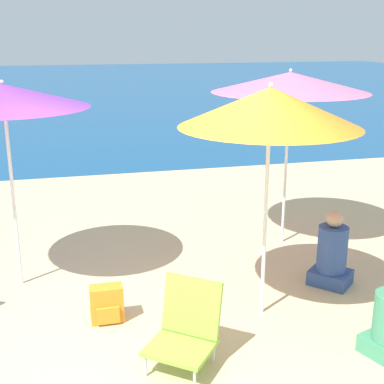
% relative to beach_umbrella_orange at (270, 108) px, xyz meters
% --- Properties ---
extents(ground_plane, '(60.00, 60.00, 0.00)m').
position_rel_beach_umbrella_orange_xyz_m(ground_plane, '(-1.15, -0.60, -2.03)').
color(ground_plane, '#D1BA89').
extents(sea_water, '(60.00, 40.00, 0.01)m').
position_rel_beach_umbrella_orange_xyz_m(sea_water, '(-1.15, 25.85, -2.03)').
color(sea_water, navy).
rests_on(sea_water, ground).
extents(beach_umbrella_orange, '(1.66, 1.66, 2.26)m').
position_rel_beach_umbrella_orange_xyz_m(beach_umbrella_orange, '(0.00, 0.00, 0.00)').
color(beach_umbrella_orange, white).
rests_on(beach_umbrella_orange, ground).
extents(beach_umbrella_purple, '(1.73, 1.73, 2.23)m').
position_rel_beach_umbrella_orange_xyz_m(beach_umbrella_purple, '(-2.35, 1.26, 0.03)').
color(beach_umbrella_purple, white).
rests_on(beach_umbrella_purple, ground).
extents(beach_umbrella_pink, '(1.95, 1.95, 2.26)m').
position_rel_beach_umbrella_orange_xyz_m(beach_umbrella_pink, '(0.96, 1.70, 0.06)').
color(beach_umbrella_pink, white).
rests_on(beach_umbrella_pink, ground).
extents(beach_chair_lime, '(0.73, 0.73, 0.71)m').
position_rel_beach_umbrella_orange_xyz_m(beach_chair_lime, '(-0.93, -0.64, -1.70)').
color(beach_chair_lime, silver).
rests_on(beach_chair_lime, ground).
extents(person_seated_far, '(0.55, 0.55, 0.85)m').
position_rel_beach_umbrella_orange_xyz_m(person_seated_far, '(0.96, 0.40, -1.69)').
color(person_seated_far, '#334C8C').
rests_on(person_seated_far, ground).
extents(backpack_orange, '(0.31, 0.20, 0.36)m').
position_rel_beach_umbrella_orange_xyz_m(backpack_orange, '(-1.51, 0.21, -1.86)').
color(backpack_orange, orange).
rests_on(backpack_orange, ground).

